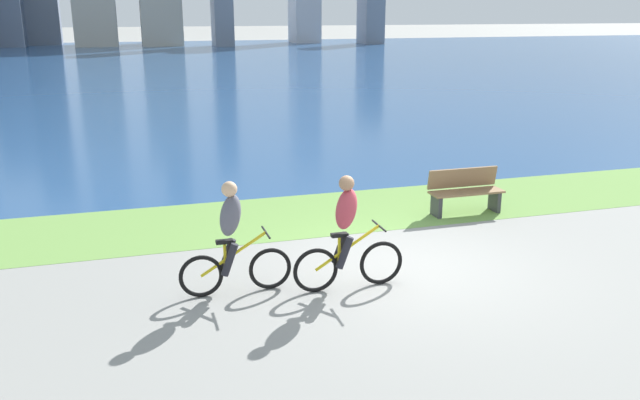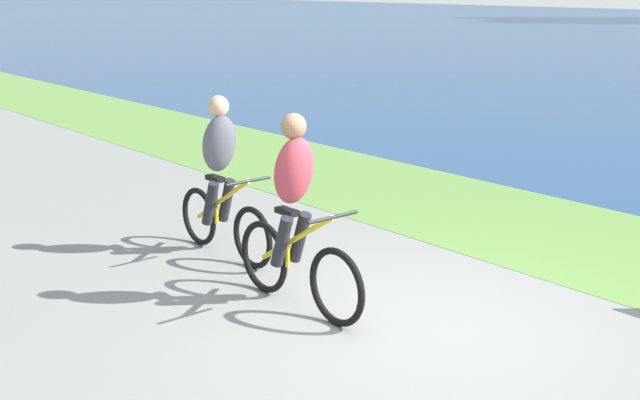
# 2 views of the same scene
# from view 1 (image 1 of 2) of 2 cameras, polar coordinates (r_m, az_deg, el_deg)

# --- Properties ---
(ground_plane) EXTENTS (300.00, 300.00, 0.00)m
(ground_plane) POSITION_cam_1_polar(r_m,az_deg,el_deg) (10.56, 6.85, -5.79)
(ground_plane) COLOR gray
(grass_strip_bayside) EXTENTS (120.00, 2.77, 0.01)m
(grass_strip_bayside) POSITION_cam_1_polar(r_m,az_deg,el_deg) (13.26, 1.62, -1.01)
(grass_strip_bayside) COLOR #6B9947
(grass_strip_bayside) RESTS_ON ground
(bay_water_surface) EXTENTS (300.00, 73.38, 0.00)m
(bay_water_surface) POSITION_cam_1_polar(r_m,az_deg,el_deg) (50.41, -12.29, 11.48)
(bay_water_surface) COLOR navy
(bay_water_surface) RESTS_ON ground
(cyclist_lead) EXTENTS (1.68, 0.52, 1.71)m
(cyclist_lead) POSITION_cam_1_polar(r_m,az_deg,el_deg) (9.41, 2.37, -2.98)
(cyclist_lead) COLOR black
(cyclist_lead) RESTS_ON ground
(cyclist_trailing) EXTENTS (1.63, 0.52, 1.67)m
(cyclist_trailing) POSITION_cam_1_polar(r_m,az_deg,el_deg) (9.33, -7.66, -3.36)
(cyclist_trailing) COLOR black
(cyclist_trailing) RESTS_ON ground
(bench_near_path) EXTENTS (1.50, 0.47, 0.90)m
(bench_near_path) POSITION_cam_1_polar(r_m,az_deg,el_deg) (13.38, 12.54, 0.75)
(bench_near_path) COLOR olive
(bench_near_path) RESTS_ON ground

